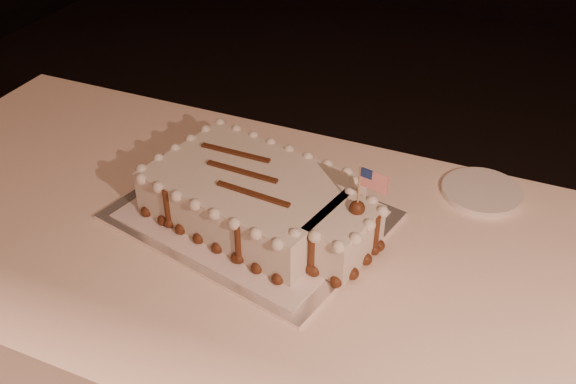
% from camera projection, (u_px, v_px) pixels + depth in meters
% --- Properties ---
extents(room_shell, '(6.10, 8.10, 2.90)m').
position_uv_depth(room_shell, '(318.00, 98.00, 0.29)').
color(room_shell, black).
rests_on(room_shell, ground).
extents(cake_board, '(0.56, 0.47, 0.01)m').
position_uv_depth(cake_board, '(251.00, 215.00, 1.27)').
color(cake_board, white).
rests_on(cake_board, banquet_table).
extents(doily, '(0.51, 0.42, 0.00)m').
position_uv_depth(doily, '(251.00, 213.00, 1.26)').
color(doily, silver).
rests_on(doily, cake_board).
extents(sheet_cake, '(0.49, 0.34, 0.19)m').
position_uv_depth(sheet_cake, '(261.00, 200.00, 1.23)').
color(sheet_cake, silver).
rests_on(sheet_cake, doily).
extents(side_plate, '(0.17, 0.17, 0.01)m').
position_uv_depth(side_plate, '(482.00, 192.00, 1.33)').
color(side_plate, silver).
rests_on(side_plate, banquet_table).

